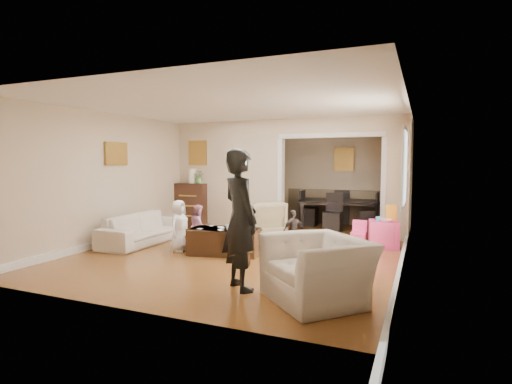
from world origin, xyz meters
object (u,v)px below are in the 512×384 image
at_px(dresser, 193,205).
at_px(coffee_table, 224,241).
at_px(table_lamp, 192,176).
at_px(adult_person, 240,220).
at_px(sofa, 144,229).
at_px(child_toddler, 293,230).
at_px(dining_table, 338,214).
at_px(coffee_cup, 228,227).
at_px(armchair_front, 317,270).
at_px(child_kneel_b, 199,226).
at_px(armchair_back, 264,218).
at_px(cyan_cup, 378,219).
at_px(child_kneel_a, 179,226).
at_px(play_table, 383,234).

height_order(dresser, coffee_table, dresser).
bearing_deg(table_lamp, adult_person, -51.51).
height_order(sofa, child_toddler, child_toddler).
bearing_deg(dining_table, coffee_cup, -121.29).
distance_m(armchair_front, table_lamp, 5.93).
xyz_separation_m(armchair_front, dresser, (-4.22, 4.07, 0.17)).
xyz_separation_m(coffee_table, child_toddler, (1.05, 0.75, 0.15)).
height_order(dining_table, child_kneel_b, child_kneel_b).
height_order(armchair_back, child_kneel_b, child_kneel_b).
distance_m(coffee_cup, cyan_cup, 2.89).
height_order(coffee_cup, child_kneel_a, child_kneel_a).
xyz_separation_m(sofa, armchair_back, (1.86, 1.84, 0.09)).
relative_size(armchair_back, coffee_cup, 9.14).
xyz_separation_m(armchair_back, adult_person, (1.14, -3.70, 0.53)).
relative_size(sofa, armchair_back, 2.40).
bearing_deg(sofa, armchair_back, -45.29).
relative_size(coffee_table, dining_table, 0.62).
relative_size(cyan_cup, adult_person, 0.04).
relative_size(dresser, child_toddler, 1.46).
distance_m(table_lamp, child_kneel_a, 2.92).
distance_m(armchair_back, dining_table, 2.10).
bearing_deg(child_toddler, play_table, 159.83).
xyz_separation_m(coffee_cup, child_kneel_a, (-0.95, -0.10, -0.02)).
relative_size(armchair_back, table_lamp, 2.31).
distance_m(table_lamp, cyan_cup, 4.69).
distance_m(sofa, armchair_front, 4.47).
xyz_separation_m(dresser, coffee_cup, (2.21, -2.42, -0.05)).
height_order(cyan_cup, adult_person, adult_person).
relative_size(adult_person, child_toddler, 2.41).
xyz_separation_m(armchair_back, dresser, (-2.05, 0.31, 0.17)).
xyz_separation_m(armchair_front, dining_table, (-0.80, 5.35, -0.03)).
relative_size(armchair_back, dresser, 0.76).
bearing_deg(child_kneel_b, cyan_cup, -98.74).
distance_m(dining_table, adult_person, 5.33).
relative_size(armchair_back, dining_table, 0.43).
xyz_separation_m(table_lamp, play_table, (4.67, -0.70, -1.02)).
distance_m(adult_person, child_toddler, 2.45).
bearing_deg(sofa, coffee_cup, -97.46).
bearing_deg(dining_table, coffee_table, -122.92).
height_order(armchair_front, cyan_cup, armchair_front).
xyz_separation_m(table_lamp, child_toddler, (3.16, -1.62, -0.90)).
distance_m(coffee_table, adult_person, 2.08).
bearing_deg(dining_table, adult_person, -105.65).
relative_size(coffee_cup, child_kneel_b, 0.11).
bearing_deg(sofa, child_kneel_b, -86.13).
distance_m(table_lamp, child_toddler, 3.66).
height_order(sofa, play_table, sofa).
xyz_separation_m(coffee_cup, child_kneel_b, (-0.80, 0.35, -0.09)).
bearing_deg(coffee_cup, play_table, 34.82).
bearing_deg(adult_person, coffee_table, -17.34).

